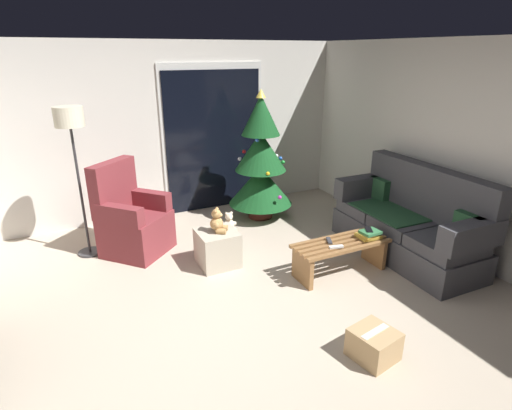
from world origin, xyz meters
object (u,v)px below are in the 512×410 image
armchair (132,221)px  couch (410,224)px  floor_lamp (71,132)px  ottoman (217,248)px  cell_phone (369,230)px  remote_white (336,247)px  christmas_tree (261,163)px  book_stack (369,234)px  teddy_bear_honey (217,222)px  remote_graphite (329,241)px  teddy_bear_cream_by_tree (229,223)px  coffee_table (340,252)px  cardboard_box_taped_mid_floor (374,344)px

armchair → couch: bearing=-27.3°
armchair → floor_lamp: 1.23m
ottoman → cell_phone: bearing=-29.0°
remote_white → cell_phone: (0.48, 0.05, 0.09)m
christmas_tree → floor_lamp: christmas_tree is taller
book_stack → teddy_bear_honey: 1.71m
couch → book_stack: couch is taller
cell_phone → armchair: armchair is taller
remote_graphite → teddy_bear_cream_by_tree: remote_graphite is taller
remote_white → cell_phone: bearing=-70.7°
book_stack → christmas_tree: bearing=101.3°
coffee_table → teddy_bear_cream_by_tree: 1.73m
ottoman → cardboard_box_taped_mid_floor: 2.10m
ottoman → teddy_bear_honey: size_ratio=1.54×
coffee_table → remote_white: 0.22m
armchair → floor_lamp: (-0.51, 0.18, 1.10)m
coffee_table → floor_lamp: size_ratio=0.62×
armchair → coffee_table: bearing=-38.5°
remote_white → armchair: bearing=60.9°
couch → remote_graphite: couch is taller
remote_graphite → christmas_tree: bearing=112.6°
armchair → book_stack: bearing=-35.0°
remote_graphite → cardboard_box_taped_mid_floor: size_ratio=0.40×
remote_graphite → cell_phone: bearing=11.8°
christmas_tree → floor_lamp: 2.53m
cardboard_box_taped_mid_floor → book_stack: bearing=51.9°
couch → christmas_tree: bearing=120.1°
remote_white → floor_lamp: size_ratio=0.09×
remote_graphite → floor_lamp: 3.11m
armchair → teddy_bear_honey: bearing=-43.8°
remote_graphite → teddy_bear_cream_by_tree: (-0.56, 1.53, -0.27)m
coffee_table → remote_graphite: size_ratio=7.05×
christmas_tree → book_stack: bearing=-78.7°
remote_graphite → cell_phone: size_ratio=1.08×
remote_graphite → remote_white: bearing=-72.8°
cell_phone → teddy_bear_honey: (-1.49, 0.82, 0.06)m
coffee_table → armchair: 2.52m
teddy_bear_cream_by_tree → cardboard_box_taped_mid_floor: bearing=-88.3°
couch → armchair: 3.38m
armchair → remote_white: bearing=-42.2°
couch → remote_white: size_ratio=12.56×
armchair → cardboard_box_taped_mid_floor: size_ratio=2.91×
couch → book_stack: (-0.69, -0.07, 0.03)m
remote_graphite → book_stack: 0.47m
coffee_table → teddy_bear_honey: teddy_bear_honey is taller
remote_white → teddy_bear_honey: bearing=62.3°
coffee_table → teddy_bear_honey: size_ratio=3.86×
coffee_table → armchair: size_ratio=0.97×
remote_white → armchair: 2.47m
couch → christmas_tree: (-1.08, 1.86, 0.43)m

